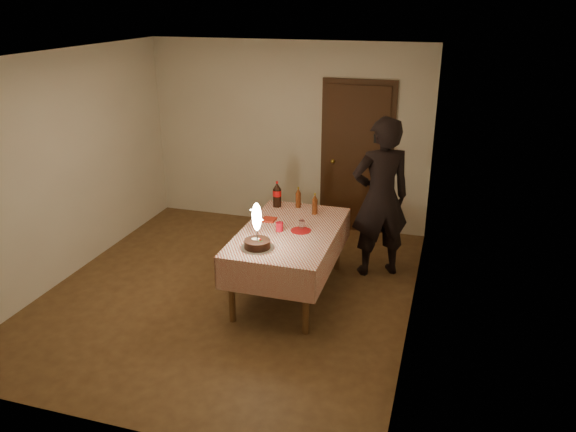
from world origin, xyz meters
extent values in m
cube|color=brown|center=(0.00, 0.00, 0.00)|extent=(4.00, 4.50, 0.01)
cube|color=silver|center=(0.00, 2.25, 1.30)|extent=(4.00, 0.04, 2.60)
cube|color=silver|center=(0.00, -2.25, 1.30)|extent=(4.00, 0.04, 2.60)
cube|color=silver|center=(-2.00, 0.00, 1.30)|extent=(0.04, 4.50, 2.60)
cube|color=silver|center=(2.00, 0.00, 1.30)|extent=(0.04, 4.50, 2.60)
cube|color=silver|center=(0.00, 0.00, 2.60)|extent=(4.00, 4.50, 0.04)
cube|color=#472814|center=(1.00, 2.22, 1.02)|extent=(0.85, 0.05, 2.05)
sphere|color=#B28C33|center=(0.68, 2.17, 1.00)|extent=(0.06, 0.06, 0.06)
cube|color=brown|center=(0.65, 0.18, 0.73)|extent=(0.90, 1.60, 0.04)
cylinder|color=brown|center=(0.26, -0.56, 0.36)|extent=(0.07, 0.07, 0.71)
cylinder|color=brown|center=(1.04, -0.56, 0.36)|extent=(0.07, 0.07, 0.71)
cylinder|color=brown|center=(0.26, 0.92, 0.36)|extent=(0.07, 0.07, 0.71)
cylinder|color=brown|center=(1.04, 0.92, 0.36)|extent=(0.07, 0.07, 0.71)
cube|color=white|center=(0.65, 0.18, 0.76)|extent=(1.02, 1.72, 0.01)
cube|color=white|center=(0.65, -0.68, 0.58)|extent=(1.02, 0.01, 0.34)
cube|color=white|center=(0.65, 1.03, 0.58)|extent=(1.02, 0.01, 0.34)
cube|color=white|center=(0.14, 0.18, 0.58)|extent=(0.01, 1.72, 0.34)
cube|color=white|center=(1.15, 0.18, 0.58)|extent=(0.01, 1.72, 0.34)
cylinder|color=white|center=(0.47, -0.35, 0.77)|extent=(0.33, 0.33, 0.01)
cylinder|color=black|center=(0.47, -0.35, 0.81)|extent=(0.26, 0.26, 0.08)
cylinder|color=white|center=(0.45, -0.33, 0.85)|extent=(0.07, 0.07, 0.00)
sphere|color=red|center=(0.50, -0.36, 0.86)|extent=(0.02, 0.02, 0.02)
cube|color=#19721E|center=(0.52, -0.37, 0.85)|extent=(0.02, 0.01, 0.00)
cube|color=#19721E|center=(0.49, -0.37, 0.85)|extent=(0.01, 0.02, 0.00)
cylinder|color=#262628|center=(0.47, -0.35, 0.91)|extent=(0.01, 0.01, 0.12)
ellipsoid|color=#FFF2BF|center=(0.47, -0.35, 1.10)|extent=(0.09, 0.09, 0.29)
sphere|color=white|center=(0.47, -0.35, 0.99)|extent=(0.04, 0.04, 0.04)
cylinder|color=#AE0C0F|center=(0.77, 0.20, 0.77)|extent=(0.22, 0.22, 0.01)
cylinder|color=red|center=(0.55, 0.13, 0.81)|extent=(0.08, 0.08, 0.10)
cylinder|color=silver|center=(0.76, 0.27, 0.81)|extent=(0.07, 0.07, 0.09)
cube|color=#AF2414|center=(0.34, 0.39, 0.77)|extent=(0.15, 0.15, 0.02)
cylinder|color=black|center=(0.29, 0.85, 0.87)|extent=(0.10, 0.10, 0.22)
cylinder|color=red|center=(0.29, 0.85, 0.93)|extent=(0.10, 0.10, 0.07)
cone|color=black|center=(0.29, 0.85, 1.02)|extent=(0.10, 0.10, 0.08)
cylinder|color=red|center=(0.29, 0.85, 1.07)|extent=(0.03, 0.03, 0.02)
cylinder|color=#5B280F|center=(0.54, 0.89, 0.85)|extent=(0.06, 0.06, 0.18)
cone|color=#5B280F|center=(0.54, 0.89, 0.97)|extent=(0.06, 0.06, 0.06)
cylinder|color=olive|center=(0.54, 0.89, 1.01)|extent=(0.02, 0.02, 0.02)
cylinder|color=#5B280F|center=(0.79, 0.73, 0.85)|extent=(0.06, 0.06, 0.18)
cone|color=#5B280F|center=(0.79, 0.73, 0.97)|extent=(0.06, 0.06, 0.06)
cylinder|color=olive|center=(0.79, 0.73, 1.01)|extent=(0.02, 0.02, 0.02)
imported|color=black|center=(1.51, 0.97, 0.96)|extent=(0.83, 0.73, 1.91)
cube|color=black|center=(1.45, 1.09, 1.63)|extent=(0.16, 0.14, 0.10)
cylinder|color=black|center=(1.41, 1.15, 1.63)|extent=(0.10, 0.11, 0.08)
camera|label=1|loc=(2.25, -5.19, 3.13)|focal=35.00mm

